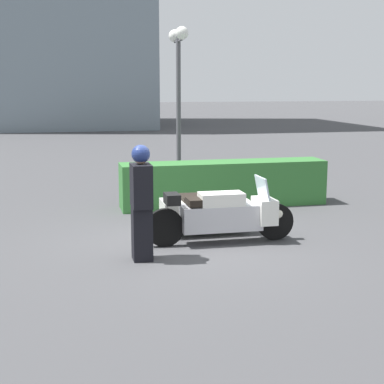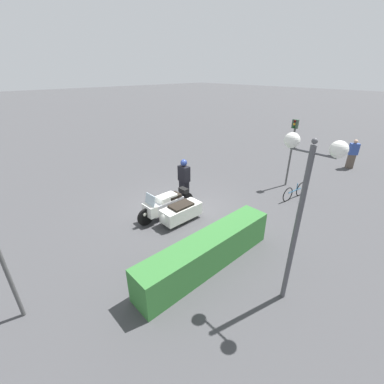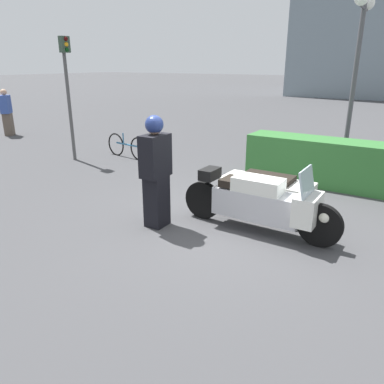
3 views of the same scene
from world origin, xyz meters
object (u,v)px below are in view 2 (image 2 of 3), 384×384
Objects in this scene: traffic_light_far at (292,143)px; hedge_bush_curbside at (207,252)px; pedestrian_bystander at (352,154)px; police_motorcycle at (173,209)px; twin_lamp_post at (305,187)px; bicycle_parked at (294,192)px; officer_rider at (184,178)px.

hedge_bush_curbside is at bearing 12.96° from traffic_light_far.
hedge_bush_curbside is 12.24m from pedestrian_bystander.
pedestrian_bystander is at bearing 167.25° from police_motorcycle.
twin_lamp_post is (-0.62, 2.12, 2.59)m from hedge_bush_curbside.
traffic_light_far reaches higher than pedestrian_bystander.
bicycle_parked is (1.06, 1.00, -1.83)m from traffic_light_far.
twin_lamp_post is (0.28, 4.85, 2.63)m from police_motorcycle.
twin_lamp_post is 2.53× the size of bicycle_parked.
hedge_bush_curbside is 3.40m from twin_lamp_post.
officer_rider is 6.54m from twin_lamp_post.
police_motorcycle is at bearing -93.30° from twin_lamp_post.
officer_rider is 0.57× the size of traffic_light_far.
police_motorcycle is 0.82× the size of traffic_light_far.
officer_rider reaches higher than police_motorcycle.
pedestrian_bystander is 6.18m from bicycle_parked.
police_motorcycle reaches higher than bicycle_parked.
bicycle_parked is (-5.46, -2.56, -2.78)m from twin_lamp_post.
hedge_bush_curbside reaches higher than bicycle_parked.
twin_lamp_post reaches higher than traffic_light_far.
pedestrian_bystander is at bearing 159.36° from officer_rider.
bicycle_parked is at bearing 156.20° from police_motorcycle.
officer_rider is 5.01m from bicycle_parked.
twin_lamp_post is at bearing 30.17° from traffic_light_far.
pedestrian_bystander reaches higher than police_motorcycle.
twin_lamp_post reaches higher than officer_rider.
pedestrian_bystander is (-5.09, 1.28, -1.30)m from traffic_light_far.
officer_rider is at bearing 119.50° from pedestrian_bystander.
police_motorcycle is at bearing -17.03° from bicycle_parked.
traffic_light_far reaches higher than officer_rider.
twin_lamp_post reaches higher than hedge_bush_curbside.
bicycle_parked is at bearing -154.92° from twin_lamp_post.
police_motorcycle is 2.88m from hedge_bush_curbside.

